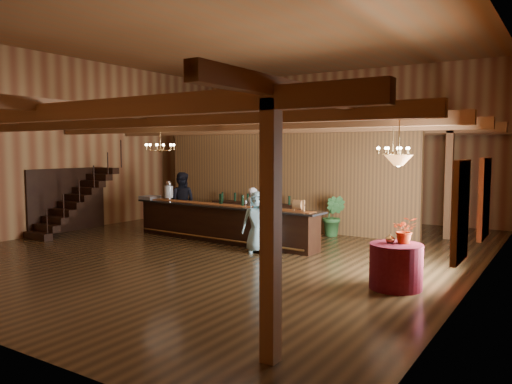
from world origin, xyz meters
The scene contains 30 objects.
floor centered at (0.00, 0.00, 0.00)m, with size 14.00×14.00×0.00m, color #483119.
ceiling centered at (0.00, 0.00, 5.50)m, with size 14.00×14.00×0.00m, color brown.
wall_back centered at (0.00, 7.00, 2.75)m, with size 12.00×0.10×5.50m, color olive.
wall_left centered at (-6.00, 0.00, 2.75)m, with size 0.10×14.00×5.50m, color olive.
wall_right centered at (6.00, 0.00, 2.75)m, with size 0.10×14.00×5.50m, color olive.
beam_grid centered at (0.00, 0.51, 3.24)m, with size 11.90×13.90×0.39m.
support_posts centered at (0.00, -0.50, 1.60)m, with size 9.20×10.20×3.20m.
partition_wall centered at (-0.50, 3.50, 1.55)m, with size 9.00×0.18×3.10m, color brown.
window_right_front centered at (5.95, -1.60, 1.55)m, with size 0.12×1.05×1.75m, color white.
window_right_back centered at (5.95, 1.00, 1.55)m, with size 0.12×1.05×1.75m, color white.
staircase centered at (-5.45, -0.74, 1.00)m, with size 1.00×2.80×2.00m.
backroom_boxes centered at (-0.29, 5.50, 0.53)m, with size 4.10×0.60×1.10m.
tasting_bar centered at (-0.76, 0.64, 0.53)m, with size 6.25×1.16×1.05m.
beverage_dispenser centered at (-2.95, 0.82, 1.32)m, with size 0.26×0.26×0.60m.
glass_rack_tray centered at (-3.70, 0.77, 1.09)m, with size 0.50×0.50×0.10m, color gray.
raffle_drum centered at (1.74, 0.44, 1.21)m, with size 0.34×0.24×0.30m.
bar_bottle_0 centered at (-0.94, 0.77, 1.19)m, with size 0.07×0.07×0.30m, color black.
bar_bottle_1 centered at (-0.89, 0.77, 1.19)m, with size 0.07×0.07×0.30m, color black.
bar_bottle_2 centered at (-0.14, 0.72, 1.19)m, with size 0.07×0.07×0.30m, color black.
backbar_shelf centered at (-1.33, 3.17, 0.43)m, with size 3.02×0.47×0.85m, color black.
round_table centered at (4.81, -1.47, 0.42)m, with size 0.98×0.98×0.84m, color #500A15.
chandelier_left centered at (-1.96, -0.57, 2.67)m, with size 0.80×0.80×0.69m.
chandelier_right centered at (3.77, 1.55, 2.57)m, with size 0.80×0.80×0.78m.
pendant_lamp centered at (4.81, -1.47, 2.40)m, with size 0.52×0.52×0.90m.
bartender centered at (-0.28, 1.48, 0.75)m, with size 0.55×0.36×1.50m, color white.
staff_second centered at (-2.98, 1.43, 0.94)m, with size 0.91×0.71×1.87m, color black.
guest centered at (0.89, -0.14, 0.78)m, with size 0.76×0.50×1.56m, color #8BBDC3.
floor_plant centered at (1.54, 3.08, 0.62)m, with size 0.68×0.55×1.23m, color #295725.
table_flowers centered at (4.92, -1.33, 1.10)m, with size 0.46×0.40×0.51m, color #AB2D0A.
table_vase centered at (4.68, -1.44, 0.99)m, with size 0.14×0.14×0.29m, color tan.
Camera 1 is at (7.55, -10.59, 2.61)m, focal length 35.00 mm.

